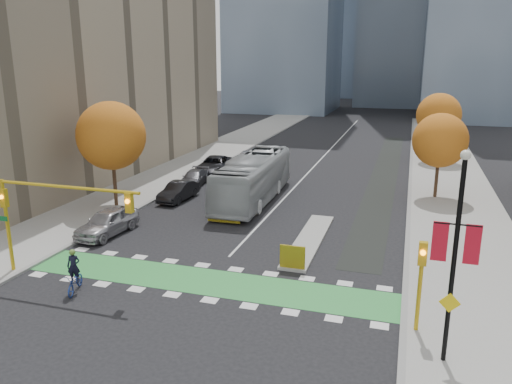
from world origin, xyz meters
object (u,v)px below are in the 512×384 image
Objects in this scene: tree_west at (111,136)px; parked_car_a at (107,222)px; hazard_board at (292,257)px; tree_east_far at (439,115)px; parked_car_b at (178,191)px; cyclist at (75,278)px; parked_car_d at (214,165)px; parked_car_e at (246,158)px; traffic_signal_west at (45,205)px; traffic_signal_east at (421,273)px; parked_car_c at (194,178)px; tree_east_near at (440,141)px; banner_lamppost at (455,251)px; bus at (254,178)px.

tree_west is 1.63× the size of parked_car_a.
parked_car_a reaches higher than hazard_board.
tree_west is at bearing -133.30° from tree_east_far.
tree_west is 6.96m from parked_car_b.
hazard_board is 0.17× the size of tree_west.
parked_car_a is (-3.26, 7.78, 0.11)m from cyclist.
parked_car_a is 18.92m from parked_car_d.
tree_west is 1.79× the size of parked_car_e.
tree_east_far is at bearing 62.05° from traffic_signal_west.
traffic_signal_east is (22.50, -12.51, -2.88)m from tree_west.
parked_car_c is at bearing 69.83° from tree_west.
banner_lamppost reaches higher than tree_east_near.
parked_car_a reaches higher than parked_car_c.
hazard_board is 16.37m from parked_car_b.
bus is at bearing 62.33° from parked_car_a.
tree_west reaches higher than parked_car_d.
traffic_signal_west is 1.85× the size of parked_car_b.
tree_west reaches higher than hazard_board.
parked_car_e is at bearing 120.06° from traffic_signal_east.
parked_car_e is at bearing 75.37° from tree_west.
tree_east_far reaches higher than parked_car_e.
bus is at bearing -70.07° from parked_car_e.
cyclist is (-17.74, -23.52, -4.11)m from tree_east_near.
parked_car_e reaches higher than hazard_board.
parked_car_c is (-0.84, 5.00, -0.08)m from parked_car_b.
parked_car_b is 5.07m from parked_car_c.
traffic_signal_east is 0.88× the size of parked_car_c.
bus is (-14.26, -5.05, -2.99)m from tree_east_near.
parked_car_a is at bearing -124.11° from tree_east_far.
parked_car_b is at bearing 137.95° from hazard_board.
traffic_signal_west reaches higher than parked_car_d.
traffic_signal_east is at bearing -14.46° from cyclist.
hazard_board is at bearing -65.16° from bus.
banner_lamppost reaches higher than cyclist.
parked_car_c is (-21.50, -17.83, -4.56)m from tree_east_far.
banner_lamppost is 1.64× the size of parked_car_a.
tree_east_far reaches higher than cyclist.
banner_lamppost is 34.64m from parked_car_d.
parked_car_b is (-0.23, 15.68, -3.28)m from traffic_signal_west.
tree_east_far is 1.67× the size of parked_car_e.
bus is (-14.76, -21.05, -3.37)m from tree_east_far.
cyclist is at bearing -88.16° from parked_car_c.
cyclist is 0.45× the size of parked_car_a.
cyclist is at bearing -127.02° from tree_east_near.
traffic_signal_west is 1.38× the size of parked_car_d.
traffic_signal_west is 1.82× the size of parked_car_c.
cyclist is at bearing -24.82° from traffic_signal_west.
tree_east_far is 43.61m from traffic_signal_west.
parked_car_d is (-0.84, 10.00, 0.10)m from parked_car_b.
bus is 14.17m from parked_car_e.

